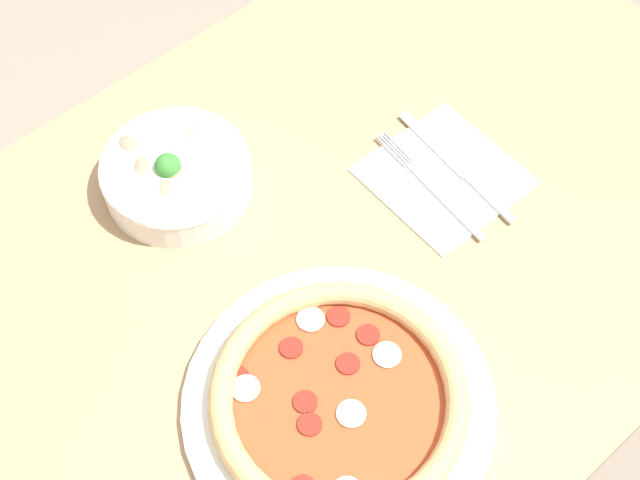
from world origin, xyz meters
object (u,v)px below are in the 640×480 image
Objects in this scene: pizza at (339,399)px; fork at (431,186)px; bowl at (176,173)px; knife at (461,170)px.

pizza is 1.69× the size of fork.
fork is at bearing 26.47° from pizza.
bowl reaches higher than pizza.
bowl is at bearing 53.57° from fork.
pizza is 1.82× the size of bowl.
fork is (0.23, -0.21, -0.02)m from bowl.
bowl is 0.87× the size of knife.
knife is at bearing -93.41° from fork.
fork is 0.93× the size of knife.
bowl reaches higher than fork.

